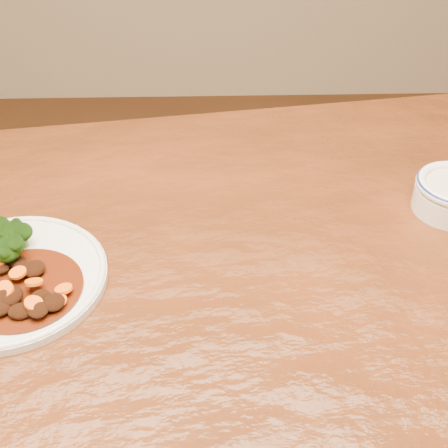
{
  "coord_description": "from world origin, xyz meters",
  "views": [
    {
      "loc": [
        0.01,
        -0.5,
        1.27
      ],
      "look_at": [
        0.02,
        0.12,
        0.77
      ],
      "focal_mm": 50.0,
      "sensor_mm": 36.0,
      "label": 1
    }
  ],
  "objects": [
    {
      "name": "mince_stew",
      "position": [
        -0.22,
        0.01,
        0.77
      ],
      "size": [
        0.14,
        0.14,
        0.03
      ],
      "color": "#4F1D08",
      "rests_on": "dinner_plate"
    },
    {
      "name": "dinner_plate",
      "position": [
        -0.23,
        0.04,
        0.76
      ],
      "size": [
        0.23,
        0.23,
        0.01
      ],
      "rotation": [
        0.0,
        0.0,
        -0.01
      ],
      "color": "silver",
      "rests_on": "dining_table"
    },
    {
      "name": "dining_table",
      "position": [
        0.0,
        0.0,
        0.67
      ],
      "size": [
        1.61,
        1.1,
        0.75
      ],
      "rotation": [
        0.0,
        0.0,
        0.14
      ],
      "color": "#5C2810",
      "rests_on": "ground"
    }
  ]
}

